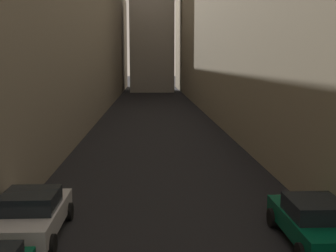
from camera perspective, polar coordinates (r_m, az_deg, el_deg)
ground_plane at (r=44.22m, az=-1.70°, el=1.15°), size 264.00×264.00×0.00m
building_block_left at (r=47.11m, az=-15.30°, el=12.64°), size 10.49×108.00×18.61m
building_block_right at (r=47.77m, az=12.19°, el=15.90°), size 11.22×108.00×23.93m
parked_car_left_third at (r=14.83m, az=-17.45°, el=-10.95°), size 2.04×4.18×1.52m
parked_car_right_third at (r=14.34m, az=18.58°, el=-11.77°), size 1.93×4.19×1.45m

